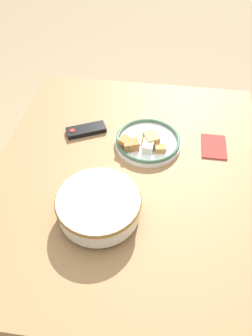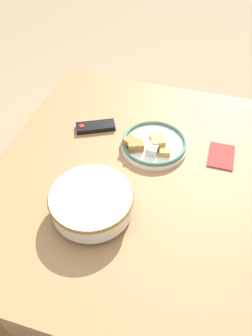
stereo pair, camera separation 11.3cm
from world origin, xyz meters
The scene contains 6 objects.
ground_plane centered at (0.00, 0.00, 0.00)m, with size 8.00×8.00×0.00m, color #9E8460.
dining_table centered at (0.00, 0.00, 0.66)m, with size 1.16×0.98×0.75m.
noodle_bowl centered at (-0.20, 0.07, 0.80)m, with size 0.27×0.27×0.09m.
food_plate centered at (0.15, -0.05, 0.77)m, with size 0.26×0.26×0.06m.
tv_remote centered at (0.19, 0.20, 0.76)m, with size 0.12×0.17×0.02m.
folded_napkin centered at (0.17, -0.31, 0.75)m, with size 0.13×0.09×0.01m.
Camera 1 is at (-0.79, -0.10, 1.62)m, focal length 35.00 mm.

